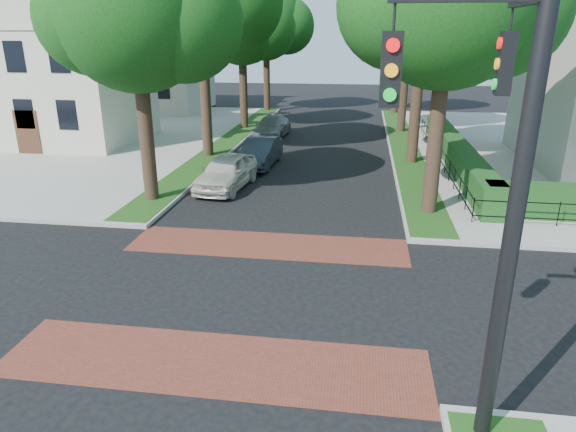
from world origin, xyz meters
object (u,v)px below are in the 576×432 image
object	(u,v)px
parked_car_middle	(260,152)
parked_car_rear	(272,127)
parked_car_front	(226,172)
traffic_signal	(503,167)

from	to	relation	value
parked_car_middle	parked_car_rear	distance (m)	7.81
parked_car_middle	parked_car_front	bearing A→B (deg)	-96.30
traffic_signal	parked_car_front	world-z (taller)	traffic_signal
parked_car_front	parked_car_rear	xyz separation A→B (m)	(-0.06, 12.00, -0.08)
traffic_signal	parked_car_middle	bearing A→B (deg)	111.75
parked_car_rear	parked_car_front	bearing A→B (deg)	-86.43
traffic_signal	parked_car_front	xyz separation A→B (m)	(-7.87, 13.79, -3.95)
parked_car_middle	parked_car_rear	world-z (taller)	parked_car_middle
traffic_signal	parked_car_middle	distance (m)	19.80
parked_car_front	parked_car_middle	world-z (taller)	parked_car_front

